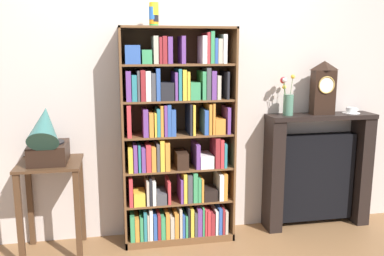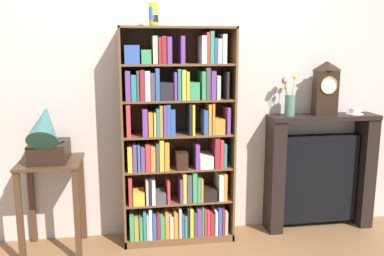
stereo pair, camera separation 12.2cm
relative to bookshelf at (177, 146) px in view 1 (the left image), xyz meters
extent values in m
cube|color=brown|center=(0.01, -0.10, -0.85)|extent=(7.84, 6.40, 0.02)
cube|color=beige|center=(0.15, 0.20, 0.47)|extent=(4.84, 0.08, 2.62)
cube|color=brown|center=(-0.45, 0.01, 0.07)|extent=(0.02, 0.31, 1.82)
cube|color=brown|center=(0.47, 0.01, 0.07)|extent=(0.02, 0.31, 1.82)
cube|color=#4C311C|center=(0.01, 0.16, 0.07)|extent=(0.94, 0.01, 1.82)
cube|color=brown|center=(0.01, 0.01, 0.97)|extent=(0.94, 0.31, 0.02)
cube|color=brown|center=(0.01, 0.01, -0.81)|extent=(0.94, 0.31, 0.06)
cube|color=#388E56|center=(-0.40, -0.01, -0.67)|extent=(0.04, 0.24, 0.22)
cube|color=orange|center=(-0.36, -0.01, -0.68)|extent=(0.03, 0.24, 0.20)
cube|color=#388E56|center=(-0.32, -0.03, -0.68)|extent=(0.03, 0.21, 0.21)
cube|color=teal|center=(-0.29, 0.00, -0.66)|extent=(0.03, 0.26, 0.25)
cube|color=#B2A893|center=(-0.27, -0.02, -0.67)|extent=(0.02, 0.23, 0.22)
cube|color=white|center=(-0.24, -0.03, -0.65)|extent=(0.03, 0.20, 0.26)
cube|color=#2D519E|center=(-0.21, -0.01, -0.68)|extent=(0.03, 0.25, 0.21)
cube|color=maroon|center=(-0.17, -0.02, -0.67)|extent=(0.02, 0.24, 0.22)
cube|color=#388E56|center=(-0.14, -0.02, -0.68)|extent=(0.04, 0.22, 0.20)
cube|color=orange|center=(-0.10, 0.00, -0.67)|extent=(0.03, 0.26, 0.22)
cube|color=#B2A893|center=(-0.06, -0.02, -0.69)|extent=(0.03, 0.24, 0.19)
cube|color=orange|center=(-0.03, -0.02, -0.67)|extent=(0.03, 0.24, 0.22)
cube|color=#B2A893|center=(0.01, -0.02, -0.65)|extent=(0.02, 0.24, 0.25)
cube|color=#2D519E|center=(0.04, 0.00, -0.68)|extent=(0.02, 0.27, 0.20)
cube|color=#388E56|center=(0.06, -0.03, -0.69)|extent=(0.02, 0.20, 0.19)
cube|color=black|center=(0.08, -0.01, -0.65)|extent=(0.02, 0.24, 0.26)
cube|color=gold|center=(0.11, -0.01, -0.66)|extent=(0.03, 0.26, 0.25)
cube|color=#424247|center=(0.14, -0.02, -0.67)|extent=(0.02, 0.23, 0.21)
cube|color=#663884|center=(0.18, -0.03, -0.66)|extent=(0.04, 0.20, 0.24)
cube|color=#388E56|center=(0.21, -0.02, -0.65)|extent=(0.02, 0.24, 0.25)
cube|color=#C63338|center=(0.23, -0.02, -0.66)|extent=(0.02, 0.23, 0.23)
cube|color=#C63338|center=(0.26, -0.02, -0.67)|extent=(0.02, 0.23, 0.22)
cube|color=maroon|center=(0.29, -0.03, -0.68)|extent=(0.03, 0.21, 0.19)
cube|color=white|center=(0.33, -0.03, -0.67)|extent=(0.02, 0.21, 0.22)
cube|color=#2D519E|center=(0.36, -0.01, -0.66)|extent=(0.03, 0.24, 0.23)
cube|color=maroon|center=(0.39, -0.01, -0.67)|extent=(0.02, 0.25, 0.23)
cube|color=#B2A893|center=(0.41, -0.01, -0.68)|extent=(0.02, 0.26, 0.21)
cube|color=brown|center=(0.01, 0.01, -0.48)|extent=(0.91, 0.29, 0.02)
cube|color=#C63338|center=(-0.40, -0.03, -0.35)|extent=(0.03, 0.21, 0.24)
cube|color=gold|center=(-0.33, -0.05, -0.42)|extent=(0.09, 0.18, 0.11)
cube|color=#B2A893|center=(-0.26, -0.02, -0.37)|extent=(0.02, 0.24, 0.21)
cube|color=black|center=(-0.24, -0.02, -0.36)|extent=(0.02, 0.23, 0.23)
cube|color=white|center=(-0.21, -0.01, -0.37)|extent=(0.03, 0.25, 0.20)
cube|color=#424247|center=(-0.15, -0.02, -0.42)|extent=(0.09, 0.22, 0.10)
cube|color=#C63338|center=(-0.09, -0.01, -0.38)|extent=(0.02, 0.25, 0.19)
cube|color=#663884|center=(0.02, -0.02, -0.37)|extent=(0.02, 0.23, 0.21)
cube|color=gold|center=(0.05, -0.03, -0.35)|extent=(0.03, 0.21, 0.25)
cube|color=#424247|center=(0.09, 0.00, -0.35)|extent=(0.04, 0.26, 0.24)
cube|color=#388E56|center=(0.14, -0.03, -0.34)|extent=(0.04, 0.22, 0.26)
cube|color=#388E56|center=(0.17, -0.01, -0.37)|extent=(0.03, 0.25, 0.21)
cube|color=orange|center=(0.20, -0.02, -0.37)|extent=(0.02, 0.24, 0.20)
cube|color=black|center=(0.27, -0.04, -0.42)|extent=(0.12, 0.20, 0.10)
cube|color=white|center=(0.36, -0.02, -0.36)|extent=(0.04, 0.24, 0.23)
cube|color=orange|center=(0.40, -0.03, -0.35)|extent=(0.03, 0.21, 0.24)
cube|color=brown|center=(0.01, 0.01, -0.19)|extent=(0.91, 0.29, 0.02)
cube|color=gold|center=(-0.40, 0.00, -0.08)|extent=(0.04, 0.26, 0.21)
cube|color=#663884|center=(-0.36, -0.03, -0.07)|extent=(0.03, 0.22, 0.22)
cube|color=teal|center=(-0.32, -0.03, -0.07)|extent=(0.02, 0.21, 0.22)
cube|color=#663884|center=(-0.29, -0.03, -0.08)|extent=(0.03, 0.21, 0.20)
cube|color=#C63338|center=(-0.25, -0.02, -0.07)|extent=(0.04, 0.23, 0.22)
cube|color=orange|center=(-0.21, -0.03, -0.08)|extent=(0.04, 0.21, 0.21)
cube|color=#424247|center=(-0.17, -0.02, -0.07)|extent=(0.02, 0.24, 0.23)
cube|color=gold|center=(-0.14, -0.03, -0.05)|extent=(0.04, 0.20, 0.26)
cube|color=orange|center=(-0.10, 0.00, -0.06)|extent=(0.04, 0.26, 0.24)
cube|color=black|center=(0.03, -0.02, -0.11)|extent=(0.10, 0.23, 0.14)
cube|color=#663884|center=(0.16, -0.01, -0.08)|extent=(0.03, 0.26, 0.21)
cube|color=white|center=(0.24, -0.02, -0.13)|extent=(0.11, 0.23, 0.11)
cube|color=maroon|center=(0.33, -0.02, -0.05)|extent=(0.04, 0.22, 0.26)
cube|color=#C63338|center=(0.36, -0.02, -0.06)|extent=(0.03, 0.22, 0.24)
cube|color=teal|center=(0.39, -0.02, -0.08)|extent=(0.02, 0.23, 0.21)
cube|color=brown|center=(0.01, 0.01, 0.10)|extent=(0.91, 0.29, 0.02)
cube|color=#C63338|center=(-0.40, -0.01, 0.24)|extent=(0.03, 0.25, 0.26)
cube|color=#663884|center=(-0.27, -0.03, 0.22)|extent=(0.04, 0.22, 0.22)
cube|color=orange|center=(-0.22, -0.03, 0.21)|extent=(0.03, 0.22, 0.19)
cube|color=gold|center=(-0.19, -0.02, 0.21)|extent=(0.02, 0.23, 0.20)
cube|color=teal|center=(-0.17, -0.03, 0.22)|extent=(0.03, 0.20, 0.23)
cube|color=orange|center=(-0.14, -0.02, 0.24)|extent=(0.02, 0.23, 0.25)
cube|color=#663884|center=(-0.11, -0.01, 0.24)|extent=(0.02, 0.25, 0.25)
cube|color=#2D519E|center=(-0.08, -0.01, 0.24)|extent=(0.03, 0.26, 0.26)
cube|color=#2D519E|center=(-0.04, -0.03, 0.22)|extent=(0.04, 0.20, 0.22)
cube|color=black|center=(0.10, -0.01, 0.24)|extent=(0.02, 0.25, 0.26)
cube|color=gold|center=(0.13, -0.01, 0.24)|extent=(0.02, 0.24, 0.25)
cube|color=#2D519E|center=(0.23, -0.03, 0.21)|extent=(0.03, 0.22, 0.21)
cube|color=orange|center=(0.26, -0.01, 0.24)|extent=(0.02, 0.26, 0.25)
cube|color=orange|center=(0.29, -0.01, 0.24)|extent=(0.02, 0.26, 0.26)
cube|color=orange|center=(0.34, -0.02, 0.17)|extent=(0.08, 0.24, 0.13)
cube|color=#663884|center=(0.42, -0.03, 0.22)|extent=(0.03, 0.21, 0.22)
cube|color=brown|center=(0.01, 0.01, 0.39)|extent=(0.91, 0.29, 0.02)
cube|color=#663884|center=(-0.40, -0.01, 0.52)|extent=(0.04, 0.25, 0.24)
cube|color=teal|center=(-0.35, -0.01, 0.50)|extent=(0.04, 0.26, 0.21)
cube|color=#424247|center=(-0.32, -0.02, 0.52)|extent=(0.02, 0.22, 0.24)
cube|color=maroon|center=(-0.28, -0.03, 0.52)|extent=(0.04, 0.22, 0.25)
cube|color=white|center=(-0.24, -0.03, 0.52)|extent=(0.04, 0.21, 0.24)
cube|color=#424247|center=(-0.20, -0.02, 0.51)|extent=(0.03, 0.22, 0.22)
cube|color=#2D519E|center=(-0.16, -0.02, 0.53)|extent=(0.03, 0.22, 0.26)
cube|color=black|center=(-0.09, -0.02, 0.47)|extent=(0.11, 0.22, 0.14)
cube|color=#663884|center=(-0.02, -0.01, 0.51)|extent=(0.02, 0.26, 0.22)
cube|color=teal|center=(0.01, -0.01, 0.53)|extent=(0.03, 0.26, 0.25)
cube|color=gold|center=(0.05, -0.03, 0.52)|extent=(0.03, 0.20, 0.24)
cube|color=gold|center=(0.08, -0.01, 0.51)|extent=(0.02, 0.25, 0.23)
cube|color=#388E56|center=(0.13, -0.03, 0.47)|extent=(0.08, 0.22, 0.14)
cube|color=#388E56|center=(0.21, -0.01, 0.52)|extent=(0.03, 0.25, 0.23)
cube|color=#424247|center=(0.24, -0.03, 0.53)|extent=(0.04, 0.21, 0.26)
cube|color=#663884|center=(0.29, -0.02, 0.52)|extent=(0.04, 0.23, 0.23)
cube|color=#B2A893|center=(0.33, -0.03, 0.50)|extent=(0.03, 0.21, 0.19)
cube|color=black|center=(0.41, -0.01, 0.51)|extent=(0.02, 0.25, 0.22)
cube|color=brown|center=(0.01, 0.01, 0.68)|extent=(0.91, 0.29, 0.02)
cube|color=#2D519E|center=(-0.36, -0.03, 0.76)|extent=(0.12, 0.20, 0.15)
cube|color=#388E56|center=(-0.25, -0.02, 0.75)|extent=(0.08, 0.22, 0.11)
cube|color=#B2A893|center=(-0.18, -0.02, 0.80)|extent=(0.04, 0.23, 0.22)
cube|color=maroon|center=(-0.14, -0.01, 0.79)|extent=(0.02, 0.25, 0.21)
cube|color=maroon|center=(-0.11, -0.01, 0.80)|extent=(0.03, 0.24, 0.21)
cube|color=#663884|center=(-0.07, -0.01, 0.80)|extent=(0.04, 0.26, 0.21)
cube|color=#663884|center=(0.04, -0.03, 0.80)|extent=(0.03, 0.22, 0.22)
cube|color=white|center=(0.21, -0.03, 0.80)|extent=(0.04, 0.21, 0.22)
cube|color=#C63338|center=(0.24, -0.02, 0.81)|extent=(0.02, 0.23, 0.24)
cube|color=#388E56|center=(0.27, -0.02, 0.82)|extent=(0.03, 0.22, 0.25)
cube|color=#2D519E|center=(0.30, 0.00, 0.79)|extent=(0.02, 0.26, 0.20)
cube|color=#B2A893|center=(0.34, -0.02, 0.79)|extent=(0.04, 0.23, 0.20)
cube|color=white|center=(0.38, -0.01, 0.81)|extent=(0.03, 0.24, 0.23)
cylinder|color=green|center=(-0.18, 0.00, 1.03)|extent=(0.07, 0.07, 0.10)
cylinder|color=orange|center=(-0.18, -0.01, 1.05)|extent=(0.07, 0.07, 0.10)
cylinder|color=black|center=(-0.18, -0.01, 1.07)|extent=(0.07, 0.07, 0.10)
cylinder|color=blue|center=(-0.18, -0.01, 1.08)|extent=(0.07, 0.07, 0.10)
cylinder|color=red|center=(-0.18, -0.01, 1.10)|extent=(0.07, 0.07, 0.10)
cylinder|color=yellow|center=(-0.18, -0.01, 1.12)|extent=(0.07, 0.07, 0.10)
cube|color=#472D1C|center=(-1.03, -0.07, -0.08)|extent=(0.49, 0.46, 0.02)
cube|color=#472D1C|center=(-1.24, -0.27, -0.47)|extent=(0.04, 0.04, 0.75)
cube|color=#472D1C|center=(-0.82, -0.27, -0.47)|extent=(0.04, 0.04, 0.75)
cube|color=#472D1C|center=(-1.24, 0.13, -0.47)|extent=(0.04, 0.04, 0.75)
cube|color=#472D1C|center=(-0.82, 0.13, -0.47)|extent=(0.04, 0.04, 0.75)
cube|color=black|center=(-1.03, -0.07, 0.01)|extent=(0.28, 0.35, 0.15)
cylinder|color=black|center=(-1.03, -0.07, 0.09)|extent=(0.24, 0.24, 0.01)
cylinder|color=#2D605B|center=(-1.03, -0.12, 0.11)|extent=(0.03, 0.03, 0.06)
cone|color=#2D605B|center=(-1.03, -0.19, 0.25)|extent=(0.23, 0.40, 0.39)
cube|color=black|center=(1.33, 0.04, 0.21)|extent=(1.00, 0.25, 0.04)
cube|color=black|center=(0.89, 0.04, -0.33)|extent=(0.12, 0.23, 1.03)
cube|color=black|center=(1.77, 0.04, -0.33)|extent=(0.12, 0.23, 1.03)
cube|color=black|center=(1.33, 0.08, -0.38)|extent=(0.72, 0.13, 0.82)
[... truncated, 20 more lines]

